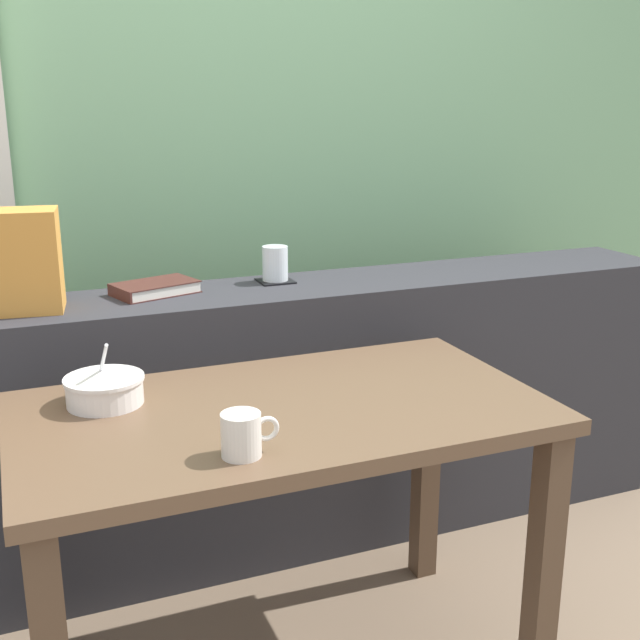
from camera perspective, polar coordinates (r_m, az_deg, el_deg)
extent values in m
cube|color=#7AAD7F|center=(2.82, -9.61, 16.51)|extent=(4.80, 0.08, 2.80)
cube|color=#2D2D33|center=(2.40, -5.16, -7.41)|extent=(2.80, 0.33, 0.82)
cube|color=brown|center=(1.93, 15.78, -16.73)|extent=(0.06, 0.06, 0.67)
cube|color=brown|center=(2.06, -19.62, -14.85)|extent=(0.06, 0.06, 0.67)
cube|color=brown|center=(2.31, 7.62, -10.50)|extent=(0.06, 0.06, 0.67)
cube|color=brown|center=(1.75, -2.75, -6.70)|extent=(1.15, 0.63, 0.03)
cube|color=black|center=(2.36, -3.23, 2.82)|extent=(0.10, 0.10, 0.00)
cylinder|color=white|center=(2.35, -3.25, 4.09)|extent=(0.08, 0.08, 0.10)
cylinder|color=#CC4C38|center=(2.35, -3.24, 3.90)|extent=(0.07, 0.07, 0.08)
cube|color=#47231E|center=(2.26, -11.71, 1.90)|extent=(0.25, 0.20, 0.00)
cube|color=silver|center=(2.26, -11.73, 2.27)|extent=(0.24, 0.19, 0.03)
cube|color=#47231E|center=(2.25, -11.75, 2.65)|extent=(0.25, 0.20, 0.00)
cube|color=#47231E|center=(2.21, -14.21, 1.83)|extent=(0.05, 0.13, 0.03)
cylinder|color=silver|center=(1.80, -15.22, -4.90)|extent=(0.17, 0.17, 0.06)
cylinder|color=silver|center=(1.79, -15.28, -4.09)|extent=(0.17, 0.17, 0.01)
cylinder|color=#B27038|center=(1.80, -15.21, -5.01)|extent=(0.15, 0.15, 0.05)
cylinder|color=silver|center=(1.80, -15.38, -3.08)|extent=(0.02, 0.12, 0.13)
ellipsoid|color=silver|center=(1.84, -15.36, -4.11)|extent=(0.03, 0.05, 0.01)
cylinder|color=silver|center=(1.50, -5.69, -8.22)|extent=(0.08, 0.08, 0.08)
torus|color=silver|center=(1.51, -3.86, -7.80)|extent=(0.05, 0.01, 0.05)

